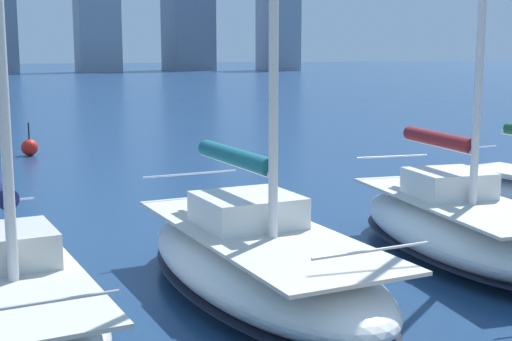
% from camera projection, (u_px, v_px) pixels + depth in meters
% --- Properties ---
extents(sailboat_maroon, '(3.66, 7.07, 11.87)m').
position_uv_depth(sailboat_maroon, '(457.00, 223.00, 15.02)').
color(sailboat_maroon, white).
rests_on(sailboat_maroon, ground).
extents(sailboat_teal, '(2.85, 7.41, 11.07)m').
position_uv_depth(sailboat_teal, '(258.00, 258.00, 12.58)').
color(sailboat_teal, white).
rests_on(sailboat_teal, ground).
extents(sailboat_navy, '(2.68, 6.72, 10.35)m').
position_uv_depth(sailboat_navy, '(10.00, 296.00, 10.83)').
color(sailboat_navy, white).
rests_on(sailboat_navy, ground).
extents(channel_buoy, '(0.70, 0.70, 1.40)m').
position_uv_depth(channel_buoy, '(30.00, 147.00, 30.07)').
color(channel_buoy, red).
rests_on(channel_buoy, ground).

